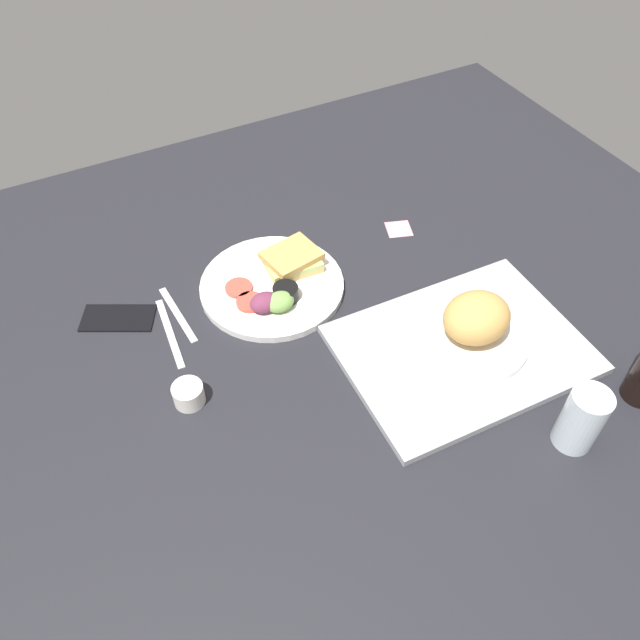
% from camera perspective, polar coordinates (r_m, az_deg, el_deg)
% --- Properties ---
extents(ground_plane, '(1.90, 1.50, 0.03)m').
position_cam_1_polar(ground_plane, '(1.27, 0.17, -0.47)').
color(ground_plane, black).
extents(serving_tray, '(0.46, 0.34, 0.02)m').
position_cam_1_polar(serving_tray, '(1.23, 12.65, -2.58)').
color(serving_tray, '#9EA0A3').
rests_on(serving_tray, ground_plane).
extents(bread_plate_near, '(0.20, 0.20, 0.10)m').
position_cam_1_polar(bread_plate_near, '(1.21, 13.87, -0.40)').
color(bread_plate_near, white).
rests_on(bread_plate_near, serving_tray).
extents(plate_with_salad, '(0.30, 0.30, 0.05)m').
position_cam_1_polar(plate_with_salad, '(1.31, -4.04, 3.33)').
color(plate_with_salad, white).
rests_on(plate_with_salad, ground_plane).
extents(drinking_glass, '(0.07, 0.07, 0.12)m').
position_cam_1_polar(drinking_glass, '(1.13, 22.55, -8.27)').
color(drinking_glass, silver).
rests_on(drinking_glass, ground_plane).
extents(espresso_cup, '(0.06, 0.06, 0.04)m').
position_cam_1_polar(espresso_cup, '(1.15, -11.79, -6.58)').
color(espresso_cup, silver).
rests_on(espresso_cup, ground_plane).
extents(fork, '(0.02, 0.17, 0.01)m').
position_cam_1_polar(fork, '(1.30, -12.73, 0.53)').
color(fork, '#B7B7BC').
rests_on(fork, ground_plane).
extents(knife, '(0.03, 0.19, 0.01)m').
position_cam_1_polar(knife, '(1.27, -13.42, -1.11)').
color(knife, '#B7B7BC').
rests_on(knife, ground_plane).
extents(cell_phone, '(0.16, 0.13, 0.01)m').
position_cam_1_polar(cell_phone, '(1.32, -17.79, 0.24)').
color(cell_phone, black).
rests_on(cell_phone, ground_plane).
extents(sticky_note, '(0.07, 0.07, 0.00)m').
position_cam_1_polar(sticky_note, '(1.48, 7.12, 8.16)').
color(sticky_note, pink).
rests_on(sticky_note, ground_plane).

